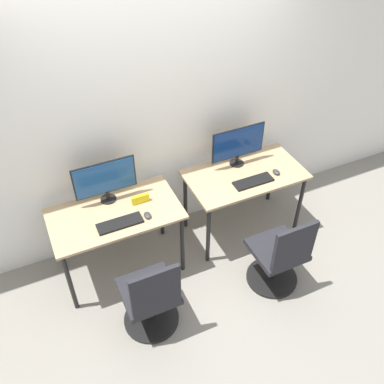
# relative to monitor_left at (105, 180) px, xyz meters

# --- Properties ---
(ground_plane) EXTENTS (20.00, 20.00, 0.00)m
(ground_plane) POSITION_rel_monitor_left_xyz_m (0.65, -0.50, -0.97)
(ground_plane) COLOR gray
(wall_back) EXTENTS (12.00, 0.05, 2.80)m
(wall_back) POSITION_rel_monitor_left_xyz_m (0.65, 0.25, 0.43)
(wall_back) COLOR silver
(wall_back) RESTS_ON ground_plane
(desk_left) EXTENTS (1.14, 0.63, 0.74)m
(desk_left) POSITION_rel_monitor_left_xyz_m (0.00, -0.19, -0.32)
(desk_left) COLOR tan
(desk_left) RESTS_ON ground_plane
(monitor_left) EXTENTS (0.55, 0.14, 0.41)m
(monitor_left) POSITION_rel_monitor_left_xyz_m (0.00, 0.00, 0.00)
(monitor_left) COLOR black
(monitor_left) RESTS_ON desk_left
(keyboard_left) EXTENTS (0.39, 0.13, 0.02)m
(keyboard_left) POSITION_rel_monitor_left_xyz_m (-0.00, -0.34, -0.22)
(keyboard_left) COLOR black
(keyboard_left) RESTS_ON desk_left
(mouse_left) EXTENTS (0.06, 0.09, 0.03)m
(mouse_left) POSITION_rel_monitor_left_xyz_m (0.24, -0.35, -0.22)
(mouse_left) COLOR #333333
(mouse_left) RESTS_ON desk_left
(office_chair_left) EXTENTS (0.48, 0.48, 0.88)m
(office_chair_left) POSITION_rel_monitor_left_xyz_m (0.04, -0.91, -0.61)
(office_chair_left) COLOR black
(office_chair_left) RESTS_ON ground_plane
(desk_right) EXTENTS (1.14, 0.63, 0.74)m
(desk_right) POSITION_rel_monitor_left_xyz_m (1.31, -0.19, -0.32)
(desk_right) COLOR tan
(desk_right) RESTS_ON ground_plane
(monitor_right) EXTENTS (0.55, 0.14, 0.41)m
(monitor_right) POSITION_rel_monitor_left_xyz_m (1.31, -0.01, 0.00)
(monitor_right) COLOR black
(monitor_right) RESTS_ON desk_right
(keyboard_right) EXTENTS (0.39, 0.13, 0.02)m
(keyboard_right) POSITION_rel_monitor_left_xyz_m (1.31, -0.33, -0.22)
(keyboard_right) COLOR black
(keyboard_right) RESTS_ON desk_right
(mouse_right) EXTENTS (0.06, 0.09, 0.03)m
(mouse_right) POSITION_rel_monitor_left_xyz_m (1.58, -0.31, -0.22)
(mouse_right) COLOR #333333
(mouse_right) RESTS_ON desk_right
(office_chair_right) EXTENTS (0.48, 0.48, 0.88)m
(office_chair_right) POSITION_rel_monitor_left_xyz_m (1.24, -0.97, -0.61)
(office_chair_right) COLOR black
(office_chair_right) RESTS_ON ground_plane
(placard_left) EXTENTS (0.16, 0.03, 0.08)m
(placard_left) POSITION_rel_monitor_left_xyz_m (0.25, -0.16, -0.19)
(placard_left) COLOR yellow
(placard_left) RESTS_ON desk_left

